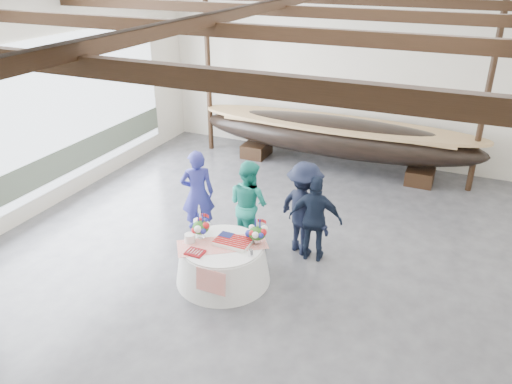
% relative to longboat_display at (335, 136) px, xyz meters
% --- Properties ---
extents(floor, '(10.00, 12.00, 0.01)m').
position_rel_longboat_display_xyz_m(floor, '(-0.15, -5.04, -0.88)').
color(floor, '#3D3D42').
rests_on(floor, ground).
extents(wall_back, '(10.00, 0.02, 4.50)m').
position_rel_longboat_display_xyz_m(wall_back, '(-0.15, 0.96, 1.37)').
color(wall_back, silver).
rests_on(wall_back, ground).
extents(wall_left, '(0.02, 12.00, 4.50)m').
position_rel_longboat_display_xyz_m(wall_left, '(-5.15, -5.04, 1.37)').
color(wall_left, silver).
rests_on(wall_left, ground).
extents(ceiling, '(10.00, 12.00, 0.01)m').
position_rel_longboat_display_xyz_m(ceiling, '(-0.15, -5.04, 3.62)').
color(ceiling, white).
rests_on(ceiling, wall_back).
extents(pavilion_structure, '(9.80, 11.76, 4.50)m').
position_rel_longboat_display_xyz_m(pavilion_structure, '(-0.15, -4.18, 3.12)').
color(pavilion_structure, black).
rests_on(pavilion_structure, ground).
extents(open_bay, '(0.03, 7.00, 3.20)m').
position_rel_longboat_display_xyz_m(open_bay, '(-5.10, -4.04, 0.94)').
color(open_bay, silver).
rests_on(open_bay, ground).
extents(longboat_display, '(7.38, 1.48, 1.38)m').
position_rel_longboat_display_xyz_m(longboat_display, '(0.00, 0.00, 0.00)').
color(longboat_display, black).
rests_on(longboat_display, ground).
extents(banquet_table, '(1.63, 1.63, 0.70)m').
position_rel_longboat_display_xyz_m(banquet_table, '(-0.35, -5.61, -0.53)').
color(banquet_table, silver).
rests_on(banquet_table, ground).
extents(tabletop_items, '(1.55, 1.31, 0.40)m').
position_rel_longboat_display_xyz_m(tabletop_items, '(-0.36, -5.49, -0.03)').
color(tabletop_items, red).
rests_on(tabletop_items, banquet_table).
extents(guest_woman_blue, '(0.78, 0.72, 1.80)m').
position_rel_longboat_display_xyz_m(guest_woman_blue, '(-1.51, -4.42, 0.01)').
color(guest_woman_blue, navy).
rests_on(guest_woman_blue, ground).
extents(guest_woman_teal, '(1.02, 0.91, 1.74)m').
position_rel_longboat_display_xyz_m(guest_woman_teal, '(-0.44, -4.36, -0.01)').
color(guest_woman_teal, '#1A8A78').
rests_on(guest_woman_teal, ground).
extents(guest_man_left, '(1.34, 1.14, 1.81)m').
position_rel_longboat_display_xyz_m(guest_man_left, '(0.60, -4.18, 0.02)').
color(guest_man_left, black).
rests_on(guest_man_left, ground).
extents(guest_man_right, '(1.01, 0.52, 1.66)m').
position_rel_longboat_display_xyz_m(guest_man_right, '(0.87, -4.34, -0.06)').
color(guest_man_right, black).
rests_on(guest_man_right, ground).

